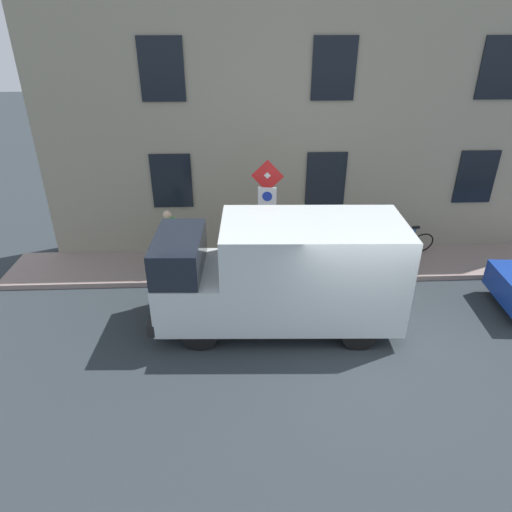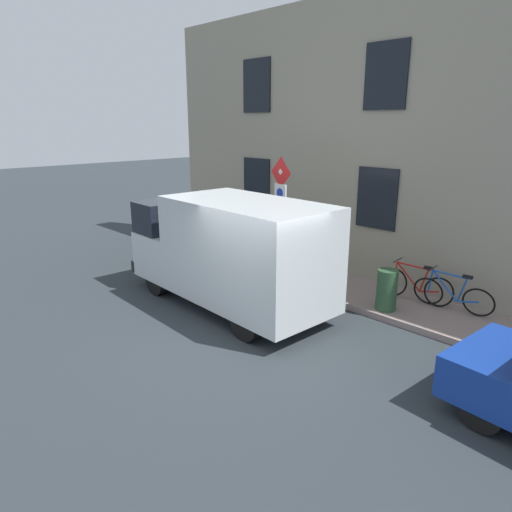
{
  "view_description": "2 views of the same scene",
  "coord_description": "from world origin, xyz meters",
  "views": [
    {
      "loc": [
        -7.41,
        2.45,
        6.15
      ],
      "look_at": [
        2.29,
        2.03,
        1.06
      ],
      "focal_mm": 31.52,
      "sensor_mm": 36.0,
      "label": 1
    },
    {
      "loc": [
        -5.52,
        -6.01,
        4.08
      ],
      "look_at": [
        1.76,
        1.46,
        1.04
      ],
      "focal_mm": 32.32,
      "sensor_mm": 36.0,
      "label": 2
    }
  ],
  "objects": [
    {
      "name": "building_facade",
      "position": [
        4.87,
        0.0,
        3.54
      ],
      "size": [
        0.75,
        15.44,
        7.08
      ],
      "color": "gray",
      "rests_on": "ground_plane"
    },
    {
      "name": "sidewalk_slab",
      "position": [
        3.6,
        0.0,
        0.07
      ],
      "size": [
        1.84,
        17.44,
        0.14
      ],
      "primitive_type": "cube",
      "color": "gray",
      "rests_on": "ground_plane"
    },
    {
      "name": "sign_post_stacked",
      "position": [
        2.89,
        1.73,
        2.17
      ],
      "size": [
        0.18,
        0.56,
        3.02
      ],
      "color": "#474C47",
      "rests_on": "sidewalk_slab"
    },
    {
      "name": "bicycle_red",
      "position": [
        3.97,
        -1.47,
        0.51
      ],
      "size": [
        0.46,
        1.72,
        0.89
      ],
      "rotation": [
        0.0,
        0.0,
        1.68
      ],
      "color": "black",
      "rests_on": "sidewalk_slab"
    },
    {
      "name": "delivery_van",
      "position": [
        0.98,
        1.51,
        1.33
      ],
      "size": [
        2.21,
        5.4,
        2.5
      ],
      "rotation": [
        0.0,
        0.0,
        1.53
      ],
      "color": "silver",
      "rests_on": "ground_plane"
    },
    {
      "name": "bicycle_blue",
      "position": [
        3.97,
        -2.32,
        0.51
      ],
      "size": [
        0.46,
        1.72,
        0.89
      ],
      "rotation": [
        0.0,
        0.0,
        1.67
      ],
      "color": "black",
      "rests_on": "sidewalk_slab"
    },
    {
      "name": "litter_bin",
      "position": [
        3.03,
        -1.29,
        0.59
      ],
      "size": [
        0.44,
        0.44,
        0.9
      ],
      "primitive_type": "cylinder",
      "color": "#2D5133",
      "rests_on": "sidewalk_slab"
    },
    {
      "name": "pedestrian",
      "position": [
        3.33,
        4.26,
        1.07
      ],
      "size": [
        0.46,
        0.36,
        1.72
      ],
      "rotation": [
        0.0,
        0.0,
        1.29
      ],
      "color": "#262B47",
      "rests_on": "sidewalk_slab"
    },
    {
      "name": "ground_plane",
      "position": [
        0.0,
        0.0,
        0.0
      ],
      "size": [
        80.0,
        80.0,
        0.0
      ],
      "primitive_type": "plane",
      "color": "#2A3136"
    }
  ]
}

